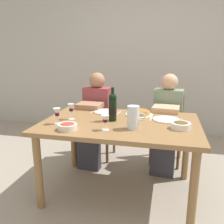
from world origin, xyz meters
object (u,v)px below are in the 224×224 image
Objects in this scene: water_pitcher at (133,119)px; diner_right at (167,120)px; olive_bowl at (181,125)px; chair_left at (101,120)px; dining_table at (120,131)px; wine_glass_left_diner at (57,113)px; wine_bottle at (113,107)px; salad_bowl at (68,126)px; chair_right at (168,124)px; baked_tart at (139,113)px; dinner_plate_right_setting at (166,119)px; wine_glass_right_diner at (105,120)px; wine_glass_centre at (71,108)px; diner_left at (95,116)px; dinner_plate_left_setting at (105,112)px.

diner_right is at bearing 71.48° from water_pitcher.
chair_left reaches higher than olive_bowl.
dining_table is 9.87× the size of wine_glass_left_diner.
wine_bottle is (-0.08, 0.01, 0.23)m from dining_table.
salad_bowl is 1.54m from chair_right.
diner_right is at bearing 41.01° from wine_glass_left_diner.
baked_tart is 0.31m from dinner_plate_right_setting.
wine_glass_left_diner reaches higher than dinner_plate_right_setting.
wine_bottle is at bearing -164.49° from dinner_plate_right_setting.
dining_table is at bearing 68.64° from chair_right.
baked_tart is 1.75× the size of salad_bowl.
dining_table is 0.58m from olive_bowl.
wine_glass_left_diner is 0.49m from wine_glass_right_diner.
water_pitcher is at bearing 77.03° from diner_right.
diner_right is at bearing 51.56° from wine_bottle.
wine_bottle is 1.01m from chair_left.
dinner_plate_right_setting is (0.51, 0.14, -0.13)m from wine_bottle.
chair_right is at bearing 44.28° from wine_glass_centre.
diner_left reaches higher than water_pitcher.
salad_bowl is 1.32m from diner_right.
chair_right is (0.69, 0.59, -0.27)m from dinner_plate_left_setting.
dinner_plate_left_setting is 0.69m from dinner_plate_right_setting.
olive_bowl is 1.13m from wine_glass_left_diner.
wine_glass_centre is (-0.10, 0.32, 0.08)m from salad_bowl.
chair_left is (0.05, 0.89, -0.38)m from wine_glass_centre.
water_pitcher is 0.82× the size of dinner_plate_left_setting.
salad_bowl is 0.66× the size of dinner_plate_left_setting.
baked_tart is at bearing 138.58° from chair_left.
wine_bottle is 1.13× the size of baked_tart.
wine_glass_centre reaches higher than baked_tart.
chair_right is (0.46, 0.90, -0.17)m from dining_table.
dining_table is 1.72× the size of chair_right.
chair_left is 0.26m from diner_left.
wine_glass_right_diner is 0.15× the size of chair_right.
wine_glass_left_diner is at bearing -110.56° from wine_glass_centre.
baked_tart is at bearing 67.85° from wine_glass_right_diner.
dinner_plate_left_setting is 0.95m from chair_right.
diner_left is at bearing 82.83° from wine_glass_left_diner.
wine_bottle reaches higher than dining_table.
olive_bowl is 0.20× the size of chair_right.
chair_left reaches higher than dinner_plate_right_setting.
chair_right is 0.75× the size of diner_right.
wine_glass_centre is at bearing -176.95° from dining_table.
dinner_plate_right_setting is 1.02m from diner_left.
salad_bowl reaches higher than dining_table.
wine_bottle is at bearing -63.10° from dinner_plate_left_setting.
wine_glass_centre reaches higher than dinner_plate_left_setting.
diner_right is (0.88, -0.20, 0.12)m from chair_left.
dinner_plate_right_setting is 0.79m from chair_right.
dinner_plate_left_setting is 0.41m from diner_left.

